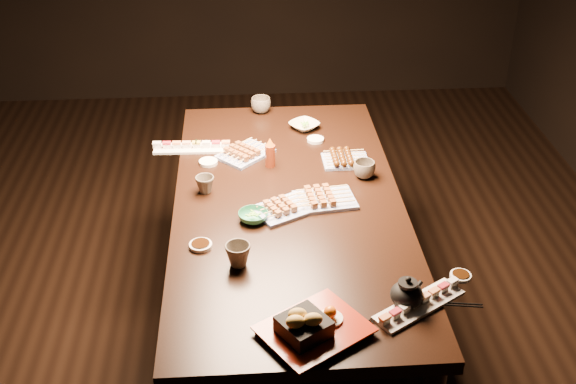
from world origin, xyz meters
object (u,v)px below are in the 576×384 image
Objects in this scene: sushi_platter_far at (192,145)px; yakitori_plate_right at (325,195)px; teacup_near_left at (238,255)px; sushi_platter_near at (419,302)px; yakitori_plate_left at (245,150)px; teacup_far_right at (261,105)px; teacup_far_left at (205,185)px; dining_table at (289,278)px; edamame_bowl_green at (253,216)px; edamame_bowl_cream at (304,126)px; tempura_tray at (315,320)px; condiment_bottle at (270,152)px; teapot at (407,291)px; yakitori_plate_center at (285,204)px; teacup_mid_right at (364,169)px.

yakitori_plate_right is at bearing 140.81° from sushi_platter_far.
yakitori_plate_right is 2.62× the size of teacup_near_left.
yakitori_plate_left reaches higher than sushi_platter_near.
teacup_far_right is at bearing 97.19° from yakitori_plate_right.
teacup_far_left is 0.78× the size of teacup_far_right.
sushi_platter_near and sushi_platter_far have the same top height.
sushi_platter_far is at bearing 100.87° from teacup_far_left.
teacup_near_left is (-0.34, -0.38, 0.01)m from yakitori_plate_right.
dining_table is 0.84m from sushi_platter_near.
teacup_far_left reaches higher than edamame_bowl_green.
tempura_tray is at bearing -93.85° from edamame_bowl_cream.
sushi_platter_far is 1.09× the size of tempura_tray.
condiment_bottle is (-0.43, 0.95, 0.05)m from sushi_platter_near.
sushi_platter_far reaches higher than edamame_bowl_cream.
yakitori_plate_center is at bearing 85.21° from teapot.
teacup_near_left is (-0.18, -0.33, 0.01)m from yakitori_plate_center.
yakitori_plate_left is 0.37m from edamame_bowl_cream.
teacup_near_left is at bearing -75.49° from teacup_far_left.
edamame_bowl_cream is at bearing 72.77° from teacup_near_left.
sushi_platter_near is 1.49× the size of yakitori_plate_center.
condiment_bottle reaches higher than edamame_bowl_cream.
dining_table is 0.43m from yakitori_plate_right.
dining_table is 7.75× the size of yakitori_plate_right.
teacup_near_left is (-0.04, -0.79, 0.01)m from yakitori_plate_left.
yakitori_plate_left is at bearing 60.82° from teacup_far_left.
teapot reaches higher than teacup_mid_right.
yakitori_plate_left is at bearing 165.26° from sushi_platter_far.
yakitori_plate_right is (0.14, -0.00, 0.40)m from dining_table.
edamame_bowl_cream reaches higher than dining_table.
teacup_far_left is 0.57× the size of condiment_bottle.
sushi_platter_near is 2.56× the size of edamame_bowl_cream.
teacup_far_right reaches higher than sushi_platter_far.
teacup_near_left is (0.20, -0.86, 0.02)m from sushi_platter_far.
teacup_far_right is at bearing 92.06° from condiment_bottle.
yakitori_plate_left reaches higher than dining_table.
edamame_bowl_cream is (0.52, 0.17, -0.00)m from sushi_platter_far.
teapot is 0.94× the size of condiment_bottle.
yakitori_plate_left is (-0.14, 0.46, 0.00)m from yakitori_plate_center.
edamame_bowl_cream is (0.14, 0.70, -0.01)m from yakitori_plate_center.
teacup_near_left is at bearing 105.04° from sushi_platter_far.
yakitori_plate_right is at bearing -75.40° from teacup_far_right.
yakitori_plate_center is at bearing 90.88° from sushi_platter_near.
teacup_mid_right reaches higher than sushi_platter_near.
yakitori_plate_left is 1.99× the size of edamame_bowl_green.
sushi_platter_near is at bearing -16.48° from tempura_tray.
sushi_platter_near is 1.42× the size of yakitori_plate_right.
yakitori_plate_center is 0.38m from teacup_near_left.
teacup_near_left reaches higher than sushi_platter_near.
edamame_bowl_green is 1.28× the size of teacup_near_left.
teacup_mid_right is (0.35, 0.24, 0.01)m from yakitori_plate_center.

